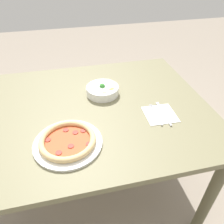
% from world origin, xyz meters
% --- Properties ---
extents(ground_plane, '(8.00, 8.00, 0.00)m').
position_xyz_m(ground_plane, '(0.00, 0.00, 0.00)').
color(ground_plane, gray).
extents(dining_table, '(1.32, 0.99, 0.76)m').
position_xyz_m(dining_table, '(0.00, 0.00, 0.67)').
color(dining_table, '#706B4C').
rests_on(dining_table, ground_plane).
extents(pizza, '(0.30, 0.30, 0.04)m').
position_xyz_m(pizza, '(-0.11, -0.25, 0.78)').
color(pizza, white).
rests_on(pizza, dining_table).
extents(bowl, '(0.19, 0.19, 0.07)m').
position_xyz_m(bowl, '(0.12, 0.11, 0.79)').
color(bowl, white).
rests_on(bowl, dining_table).
extents(napkin, '(0.16, 0.16, 0.00)m').
position_xyz_m(napkin, '(0.37, -0.14, 0.77)').
color(napkin, white).
rests_on(napkin, dining_table).
extents(fork, '(0.02, 0.17, 0.00)m').
position_xyz_m(fork, '(0.34, -0.14, 0.77)').
color(fork, silver).
rests_on(fork, napkin).
extents(knife, '(0.02, 0.20, 0.01)m').
position_xyz_m(knife, '(0.38, -0.15, 0.77)').
color(knife, silver).
rests_on(knife, napkin).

